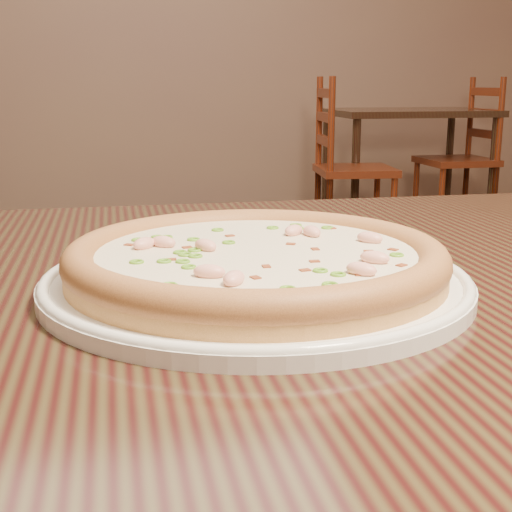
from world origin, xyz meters
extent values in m
cube|color=black|center=(0.00, -0.06, 0.73)|extent=(1.20, 0.80, 0.04)
cylinder|color=white|center=(-0.12, -0.11, 0.76)|extent=(0.36, 0.36, 0.01)
torus|color=white|center=(-0.12, -0.11, 0.76)|extent=(0.36, 0.36, 0.01)
cylinder|color=tan|center=(-0.12, -0.11, 0.77)|extent=(0.32, 0.32, 0.02)
torus|color=#AC723C|center=(-0.12, -0.11, 0.78)|extent=(0.32, 0.32, 0.03)
cylinder|color=silver|center=(-0.12, -0.11, 0.78)|extent=(0.27, 0.27, 0.00)
ellipsoid|color=#F2B29E|center=(-0.07, -0.05, 0.79)|extent=(0.03, 0.03, 0.01)
ellipsoid|color=#F2B29E|center=(-0.06, -0.20, 0.79)|extent=(0.03, 0.03, 0.01)
ellipsoid|color=#F2B29E|center=(-0.16, -0.10, 0.79)|extent=(0.02, 0.03, 0.01)
ellipsoid|color=#F2B29E|center=(-0.15, -0.20, 0.79)|extent=(0.02, 0.03, 0.01)
ellipsoid|color=#F2B29E|center=(-0.01, -0.10, 0.79)|extent=(0.03, 0.03, 0.01)
ellipsoid|color=#F2B29E|center=(-0.03, -0.17, 0.79)|extent=(0.03, 0.03, 0.01)
ellipsoid|color=#F2B29E|center=(-0.17, -0.18, 0.79)|extent=(0.03, 0.02, 0.01)
ellipsoid|color=#F2B29E|center=(-0.21, -0.08, 0.79)|extent=(0.03, 0.03, 0.01)
ellipsoid|color=#F2B29E|center=(-0.19, -0.08, 0.79)|extent=(0.03, 0.03, 0.01)
ellipsoid|color=#F2B29E|center=(-0.06, -0.06, 0.79)|extent=(0.02, 0.03, 0.01)
cube|color=maroon|center=(-0.03, -0.03, 0.78)|extent=(0.01, 0.01, 0.00)
cube|color=maroon|center=(-0.09, -0.18, 0.78)|extent=(0.01, 0.01, 0.00)
cube|color=maroon|center=(-0.13, -0.19, 0.78)|extent=(0.01, 0.01, 0.00)
cube|color=maroon|center=(-0.08, -0.15, 0.78)|extent=(0.01, 0.01, 0.00)
cube|color=maroon|center=(-0.22, -0.07, 0.78)|extent=(0.01, 0.01, 0.00)
cube|color=maroon|center=(-0.08, -0.09, 0.78)|extent=(0.01, 0.01, 0.00)
cube|color=maroon|center=(-0.02, -0.18, 0.78)|extent=(0.01, 0.01, 0.00)
cube|color=maroon|center=(-0.06, -0.20, 0.78)|extent=(0.01, 0.01, 0.00)
cube|color=maroon|center=(-0.07, -0.11, 0.78)|extent=(0.01, 0.01, 0.00)
cube|color=maroon|center=(-0.12, -0.16, 0.78)|extent=(0.01, 0.01, 0.00)
cube|color=maroon|center=(-0.13, -0.05, 0.78)|extent=(0.01, 0.01, 0.00)
cube|color=maroon|center=(-0.17, -0.09, 0.78)|extent=(0.01, 0.01, 0.00)
cube|color=maroon|center=(-0.17, -0.18, 0.78)|extent=(0.01, 0.01, 0.00)
cube|color=maroon|center=(-0.03, -0.13, 0.78)|extent=(0.01, 0.01, 0.00)
cube|color=maroon|center=(-0.15, -0.20, 0.78)|extent=(0.01, 0.01, 0.00)
cube|color=maroon|center=(0.00, -0.13, 0.78)|extent=(0.01, 0.01, 0.00)
cube|color=maroon|center=(-0.19, -0.13, 0.78)|extent=(0.01, 0.01, 0.00)
torus|color=#5A9A21|center=(-0.19, -0.04, 0.79)|extent=(0.02, 0.02, 0.00)
torus|color=#5A9A21|center=(-0.14, -0.08, 0.79)|extent=(0.02, 0.02, 0.00)
torus|color=#5A9A21|center=(-0.18, -0.14, 0.79)|extent=(0.01, 0.01, 0.00)
torus|color=#5A9A21|center=(-0.18, -0.10, 0.79)|extent=(0.02, 0.02, 0.00)
torus|color=#5A9A21|center=(-0.18, -0.11, 0.79)|extent=(0.02, 0.02, 0.00)
torus|color=#5A9A21|center=(-0.06, -0.01, 0.79)|extent=(0.02, 0.02, 0.00)
torus|color=#5A9A21|center=(-0.20, -0.13, 0.79)|extent=(0.02, 0.02, 0.00)
torus|color=#5A9A21|center=(-0.16, -0.06, 0.79)|extent=(0.02, 0.02, 0.00)
torus|color=#5A9A21|center=(-0.17, -0.12, 0.79)|extent=(0.01, 0.01, 0.00)
torus|color=#5A9A21|center=(-0.20, -0.20, 0.79)|extent=(0.01, 0.01, 0.00)
torus|color=#5A9A21|center=(-0.06, -0.03, 0.79)|extent=(0.02, 0.02, 0.00)
torus|color=#5A9A21|center=(-0.21, -0.05, 0.79)|extent=(0.02, 0.02, 0.00)
torus|color=#5A9A21|center=(-0.22, -0.13, 0.79)|extent=(0.02, 0.02, 0.00)
torus|color=#5A9A21|center=(-0.20, -0.04, 0.79)|extent=(0.02, 0.02, 0.00)
torus|color=#5A9A21|center=(-0.12, -0.22, 0.79)|extent=(0.01, 0.01, 0.00)
torus|color=#5A9A21|center=(-0.18, -0.15, 0.79)|extent=(0.02, 0.02, 0.00)
torus|color=#5A9A21|center=(-0.01, -0.15, 0.79)|extent=(0.01, 0.01, 0.00)
torus|color=#5A9A21|center=(-0.08, -0.18, 0.79)|extent=(0.01, 0.01, 0.00)
torus|color=#5A9A21|center=(-0.03, -0.03, 0.79)|extent=(0.01, 0.01, 0.00)
torus|color=#5A9A21|center=(-0.17, -0.10, 0.79)|extent=(0.01, 0.01, 0.00)
torus|color=#5A9A21|center=(-0.07, -0.20, 0.79)|extent=(0.02, 0.02, 0.00)
torus|color=#5A9A21|center=(-0.08, -0.02, 0.79)|extent=(0.02, 0.02, 0.00)
torus|color=#5A9A21|center=(-0.09, -0.22, 0.79)|extent=(0.02, 0.02, 0.00)
torus|color=#5A9A21|center=(-0.05, -0.20, 0.79)|extent=(0.02, 0.02, 0.00)
torus|color=#5A9A21|center=(-0.14, -0.02, 0.79)|extent=(0.01, 0.01, 0.00)
cube|color=black|center=(1.64, 3.68, 0.73)|extent=(1.00, 0.70, 0.04)
cylinder|color=black|center=(1.19, 3.38, 0.35)|extent=(0.05, 0.05, 0.71)
cylinder|color=black|center=(2.09, 3.38, 0.35)|extent=(0.05, 0.05, 0.71)
cylinder|color=black|center=(1.19, 3.98, 0.35)|extent=(0.05, 0.05, 0.71)
cylinder|color=black|center=(2.09, 3.98, 0.35)|extent=(0.05, 0.05, 0.71)
cube|color=#4D251A|center=(1.12, 3.18, 0.43)|extent=(0.46, 0.46, 0.04)
cylinder|color=#4D251A|center=(1.28, 2.98, 0.21)|extent=(0.04, 0.04, 0.41)
cylinder|color=#4D251A|center=(1.32, 3.34, 0.21)|extent=(0.04, 0.04, 0.41)
cylinder|color=#4D251A|center=(0.93, 3.02, 0.21)|extent=(0.04, 0.04, 0.41)
cylinder|color=#4D251A|center=(0.96, 3.38, 0.21)|extent=(0.04, 0.04, 0.41)
cylinder|color=#4D251A|center=(0.93, 3.02, 0.47)|extent=(0.04, 0.04, 0.95)
cylinder|color=#4D251A|center=(0.96, 3.38, 0.47)|extent=(0.04, 0.04, 0.95)
cube|color=#4D251A|center=(0.94, 3.20, 0.60)|extent=(0.07, 0.36, 0.05)
cube|color=#4D251A|center=(0.94, 3.20, 0.73)|extent=(0.07, 0.36, 0.05)
cube|color=#4D251A|center=(0.94, 3.20, 0.86)|extent=(0.07, 0.36, 0.05)
cube|color=#4D251A|center=(1.92, 3.52, 0.43)|extent=(0.43, 0.43, 0.04)
cylinder|color=#4D251A|center=(1.73, 3.70, 0.21)|extent=(0.04, 0.04, 0.41)
cylinder|color=#4D251A|center=(1.74, 3.34, 0.21)|extent=(0.04, 0.04, 0.41)
cylinder|color=#4D251A|center=(2.09, 3.71, 0.21)|extent=(0.04, 0.04, 0.41)
cylinder|color=#4D251A|center=(2.10, 3.35, 0.21)|extent=(0.04, 0.04, 0.41)
cylinder|color=#4D251A|center=(2.09, 3.71, 0.47)|extent=(0.04, 0.04, 0.95)
cylinder|color=#4D251A|center=(2.10, 3.35, 0.47)|extent=(0.04, 0.04, 0.95)
cube|color=#4D251A|center=(2.10, 3.53, 0.60)|extent=(0.04, 0.36, 0.05)
cube|color=#4D251A|center=(2.10, 3.53, 0.73)|extent=(0.04, 0.36, 0.05)
cube|color=#4D251A|center=(2.10, 3.53, 0.86)|extent=(0.04, 0.36, 0.05)
camera|label=1|loc=(-0.23, -0.67, 0.92)|focal=50.00mm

